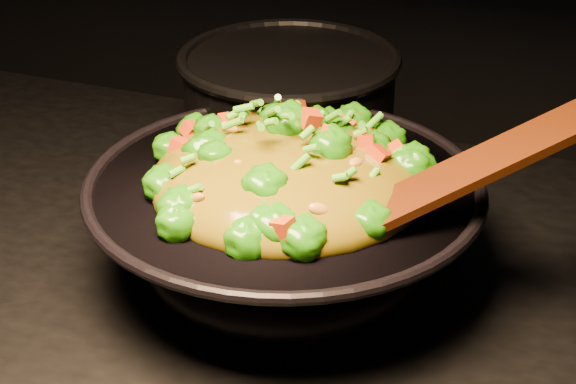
% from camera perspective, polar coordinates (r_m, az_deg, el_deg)
% --- Properties ---
extents(wok, '(0.48, 0.48, 0.10)m').
position_cam_1_polar(wok, '(0.87, -0.24, -2.44)').
color(wok, black).
rests_on(wok, stovetop).
extents(stir_fry, '(0.28, 0.28, 0.09)m').
position_cam_1_polar(stir_fry, '(0.82, 0.01, 3.29)').
color(stir_fry, '#226F07').
rests_on(stir_fry, wok).
extents(spatula, '(0.28, 0.20, 0.13)m').
position_cam_1_polar(spatula, '(0.78, 12.49, 1.77)').
color(spatula, '#351107').
rests_on(spatula, wok).
extents(back_pot, '(0.29, 0.29, 0.14)m').
position_cam_1_polar(back_pot, '(1.07, 0.06, 5.38)').
color(back_pot, black).
rests_on(back_pot, stovetop).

